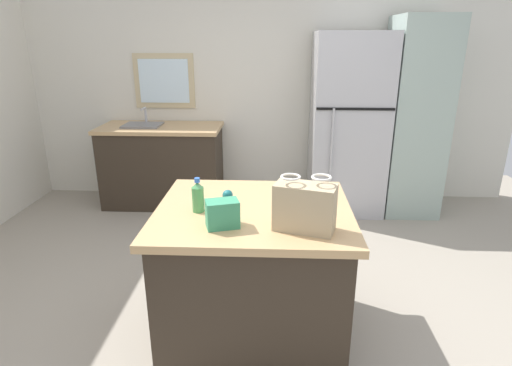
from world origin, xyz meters
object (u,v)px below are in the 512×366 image
(kitchen_island, at_px, (254,272))
(shopping_bag, at_px, (305,207))
(bottle, at_px, (198,197))
(ear_defenders, at_px, (225,200))
(small_box, at_px, (222,214))
(refrigerator, at_px, (348,125))
(tall_cabinet, at_px, (414,118))

(kitchen_island, bearing_deg, shopping_bag, -45.06)
(bottle, height_order, ear_defenders, bottle)
(kitchen_island, height_order, shopping_bag, shopping_bag)
(kitchen_island, bearing_deg, small_box, -119.59)
(shopping_bag, xyz_separation_m, small_box, (-0.42, 0.01, -0.05))
(small_box, height_order, bottle, bottle)
(refrigerator, relative_size, bottle, 9.36)
(kitchen_island, distance_m, bottle, 0.61)
(kitchen_island, xyz_separation_m, tall_cabinet, (1.57, 2.16, 0.57))
(bottle, bearing_deg, small_box, -50.80)
(kitchen_island, bearing_deg, ear_defenders, 162.83)
(tall_cabinet, bearing_deg, bottle, -130.25)
(small_box, xyz_separation_m, ear_defenders, (-0.03, 0.32, -0.05))
(kitchen_island, height_order, refrigerator, refrigerator)
(kitchen_island, xyz_separation_m, small_box, (-0.15, -0.26, 0.50))
(ear_defenders, bearing_deg, small_box, -85.21)
(shopping_bag, bearing_deg, ear_defenders, 143.79)
(tall_cabinet, height_order, bottle, tall_cabinet)
(small_box, bearing_deg, shopping_bag, -1.83)
(refrigerator, relative_size, small_box, 11.16)
(refrigerator, xyz_separation_m, ear_defenders, (-1.06, -2.10, -0.05))
(shopping_bag, xyz_separation_m, bottle, (-0.59, 0.21, -0.04))
(small_box, relative_size, ear_defenders, 0.84)
(kitchen_island, relative_size, shopping_bag, 3.38)
(small_box, bearing_deg, ear_defenders, 94.79)
(ear_defenders, bearing_deg, shopping_bag, -36.21)
(refrigerator, distance_m, ear_defenders, 2.36)
(kitchen_island, bearing_deg, bottle, -168.84)
(shopping_bag, bearing_deg, refrigerator, 75.87)
(refrigerator, height_order, bottle, refrigerator)
(bottle, distance_m, ear_defenders, 0.19)
(bottle, bearing_deg, kitchen_island, 11.16)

